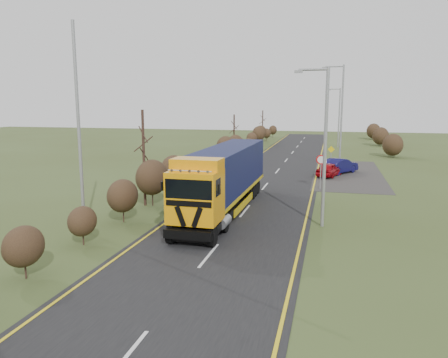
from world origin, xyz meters
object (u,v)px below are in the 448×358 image
car_red_hatchback (329,170)px  streetlight_near (323,141)px  lorry (225,176)px  speed_sign (321,165)px  car_blue_sedan (340,166)px

car_red_hatchback → streetlight_near: bearing=107.0°
lorry → speed_sign: size_ratio=5.40×
lorry → car_red_hatchback: size_ratio=3.89×
speed_sign → car_red_hatchback: bearing=84.3°
car_red_hatchback → car_blue_sedan: size_ratio=0.85×
car_red_hatchback → streetlight_near: size_ratio=0.44×
lorry → car_blue_sedan: (6.87, 16.51, -1.52)m
car_blue_sedan → streetlight_near: streetlight_near is taller
lorry → car_red_hatchback: lorry is taller
car_red_hatchback → streetlight_near: streetlight_near is taller
speed_sign → lorry: bearing=-122.0°
car_blue_sedan → speed_sign: (-1.52, -7.93, 1.15)m
car_red_hatchback → car_blue_sedan: (0.92, 1.95, 0.09)m
lorry → streetlight_near: 6.35m
streetlight_near → speed_sign: (-0.30, 10.31, -2.68)m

